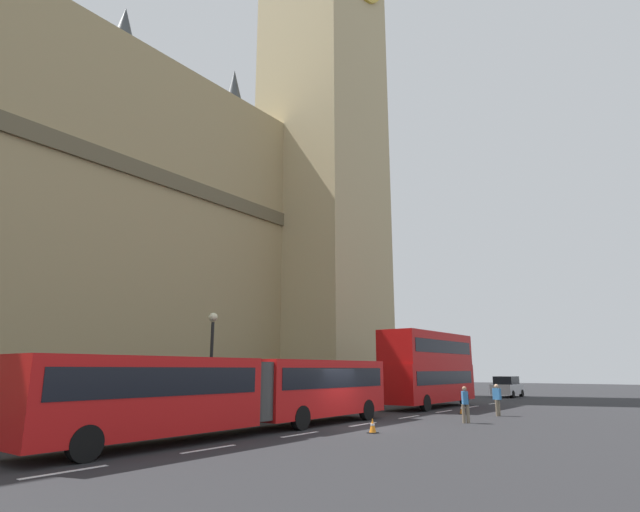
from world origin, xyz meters
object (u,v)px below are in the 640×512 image
at_px(clock_tower, 323,47).
at_px(double_decker_bus, 429,366).
at_px(sedan_lead, 507,387).
at_px(traffic_cone_middle, 462,409).
at_px(pedestrian_near_cones, 465,403).
at_px(traffic_cone_west, 373,426).
at_px(pedestrian_by_kerb, 497,399).
at_px(articulated_bus, 246,388).
at_px(street_lamp, 211,357).

distance_m(clock_tower, double_decker_bus, 37.70).
height_order(sedan_lead, traffic_cone_middle, sedan_lead).
relative_size(sedan_lead, pedestrian_near_cones, 2.60).
bearing_deg(traffic_cone_middle, traffic_cone_west, -177.61).
distance_m(double_decker_bus, sedan_lead, 16.46).
xyz_separation_m(traffic_cone_middle, pedestrian_by_kerb, (0.02, -2.02, 0.63)).
relative_size(double_decker_bus, sedan_lead, 2.22).
bearing_deg(pedestrian_by_kerb, pedestrian_near_cones, 179.82).
bearing_deg(pedestrian_by_kerb, traffic_cone_west, 171.50).
bearing_deg(articulated_bus, clock_tower, 30.11).
distance_m(clock_tower, sedan_lead, 39.92).
distance_m(traffic_cone_middle, street_lamp, 14.45).
distance_m(sedan_lead, pedestrian_by_kerb, 20.68).
distance_m(clock_tower, pedestrian_by_kerb, 42.41).
relative_size(street_lamp, pedestrian_by_kerb, 3.12).
bearing_deg(traffic_cone_middle, clock_tower, 59.25).
xyz_separation_m(street_lamp, pedestrian_near_cones, (7.01, -10.11, -2.14)).
distance_m(street_lamp, pedestrian_by_kerb, 15.59).
bearing_deg(articulated_bus, pedestrian_by_kerb, -22.33).
bearing_deg(traffic_cone_middle, pedestrian_near_cones, -156.53).
height_order(articulated_bus, sedan_lead, articulated_bus).
height_order(clock_tower, traffic_cone_west, clock_tower).
xyz_separation_m(traffic_cone_west, traffic_cone_middle, (10.55, 0.44, 0.00)).
relative_size(double_decker_bus, pedestrian_by_kerb, 5.78).
bearing_deg(pedestrian_near_cones, double_decker_bus, 34.34).
xyz_separation_m(traffic_cone_west, pedestrian_near_cones, (5.93, -1.57, 0.63)).
relative_size(articulated_bus, street_lamp, 3.39).
bearing_deg(clock_tower, traffic_cone_west, -139.37).
bearing_deg(clock_tower, sedan_lead, -56.07).
xyz_separation_m(double_decker_bus, pedestrian_near_cones, (-8.21, -5.61, -1.80)).
height_order(sedan_lead, street_lamp, street_lamp).
height_order(street_lamp, pedestrian_by_kerb, street_lamp).
distance_m(double_decker_bus, pedestrian_by_kerb, 6.90).
xyz_separation_m(traffic_cone_middle, pedestrian_near_cones, (-4.62, -2.01, 0.63)).
bearing_deg(double_decker_bus, clock_tower, 63.83).
bearing_deg(double_decker_bus, articulated_bus, -179.99).
distance_m(double_decker_bus, street_lamp, 15.88).
height_order(clock_tower, articulated_bus, clock_tower).
xyz_separation_m(traffic_cone_middle, street_lamp, (-11.63, 8.11, 2.77)).
bearing_deg(pedestrian_near_cones, sedan_lead, 12.61).
xyz_separation_m(articulated_bus, pedestrian_near_cones, (9.04, -5.61, -0.83)).
xyz_separation_m(sedan_lead, traffic_cone_middle, (-19.95, -3.49, -0.63)).
relative_size(street_lamp, pedestrian_near_cones, 3.12).
height_order(double_decker_bus, traffic_cone_west, double_decker_bus).
xyz_separation_m(articulated_bus, pedestrian_by_kerb, (13.69, -5.62, -0.83)).
height_order(clock_tower, double_decker_bus, clock_tower).
xyz_separation_m(sedan_lead, pedestrian_by_kerb, (-19.93, -5.51, -0.00)).
relative_size(traffic_cone_west, pedestrian_by_kerb, 0.34).
bearing_deg(street_lamp, traffic_cone_middle, -34.88).
distance_m(clock_tower, pedestrian_near_cones, 43.78).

